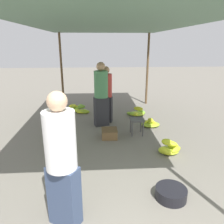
% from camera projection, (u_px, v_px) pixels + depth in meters
% --- Properties ---
extents(canopy_post_back_left, '(0.08, 0.08, 2.60)m').
position_uv_depth(canopy_post_back_left, '(62.00, 70.00, 7.92)').
color(canopy_post_back_left, brown).
rests_on(canopy_post_back_left, ground).
extents(canopy_post_back_right, '(0.08, 0.08, 2.60)m').
position_uv_depth(canopy_post_back_right, '(147.00, 70.00, 8.12)').
color(canopy_post_back_right, brown).
rests_on(canopy_post_back_right, ground).
extents(canopy_tarp, '(3.56, 6.53, 0.04)m').
position_uv_depth(canopy_tarp, '(109.00, 25.00, 4.70)').
color(canopy_tarp, '#567A60').
rests_on(canopy_tarp, canopy_post_front_left).
extents(vendor_foreground, '(0.51, 0.51, 1.75)m').
position_uv_depth(vendor_foreground, '(62.00, 160.00, 2.60)').
color(vendor_foreground, '#384766').
rests_on(vendor_foreground, ground).
extents(stool, '(0.34, 0.34, 0.42)m').
position_uv_depth(stool, '(137.00, 122.00, 5.53)').
color(stool, '#4C4C4C').
rests_on(stool, ground).
extents(basin_black, '(0.47, 0.47, 0.17)m').
position_uv_depth(basin_black, '(171.00, 193.00, 3.29)').
color(basin_black, black).
rests_on(basin_black, ground).
extents(banana_pile_left_0, '(0.46, 0.57, 0.25)m').
position_uv_depth(banana_pile_left_0, '(59.00, 130.00, 5.60)').
color(banana_pile_left_0, yellow).
rests_on(banana_pile_left_0, ground).
extents(banana_pile_left_1, '(0.57, 0.33, 0.30)m').
position_uv_depth(banana_pile_left_1, '(82.00, 110.00, 7.32)').
color(banana_pile_left_1, '#A0C42F').
rests_on(banana_pile_left_1, ground).
extents(banana_pile_left_2, '(0.42, 0.33, 0.29)m').
position_uv_depth(banana_pile_left_2, '(64.00, 146.00, 4.76)').
color(banana_pile_left_2, '#79B536').
rests_on(banana_pile_left_2, ground).
extents(banana_pile_left_3, '(0.53, 0.54, 0.21)m').
position_uv_depth(banana_pile_left_3, '(74.00, 107.00, 7.71)').
color(banana_pile_left_3, '#77B437').
rests_on(banana_pile_left_3, ground).
extents(banana_pile_right_0, '(0.53, 0.55, 0.31)m').
position_uv_depth(banana_pile_right_0, '(170.00, 148.00, 4.64)').
color(banana_pile_right_0, '#C0D12A').
rests_on(banana_pile_right_0, ground).
extents(banana_pile_right_1, '(0.53, 0.46, 0.23)m').
position_uv_depth(banana_pile_right_1, '(150.00, 123.00, 6.19)').
color(banana_pile_right_1, '#CCD628').
rests_on(banana_pile_right_1, ground).
extents(banana_pile_right_2, '(0.68, 0.56, 0.29)m').
position_uv_depth(banana_pile_right_2, '(137.00, 113.00, 7.11)').
color(banana_pile_right_2, '#CCD628').
rests_on(banana_pile_right_2, ground).
extents(crate_near, '(0.39, 0.39, 0.23)m').
position_uv_depth(crate_near, '(109.00, 133.00, 5.39)').
color(crate_near, brown).
rests_on(crate_near, ground).
extents(shopper_walking_mid, '(0.47, 0.47, 1.78)m').
position_uv_depth(shopper_walking_mid, '(101.00, 94.00, 5.98)').
color(shopper_walking_mid, '#2D2D33').
rests_on(shopper_walking_mid, ground).
extents(shopper_walking_far, '(0.43, 0.43, 1.63)m').
position_uv_depth(shopper_walking_far, '(106.00, 94.00, 6.32)').
color(shopper_walking_far, '#2D2D33').
rests_on(shopper_walking_far, ground).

